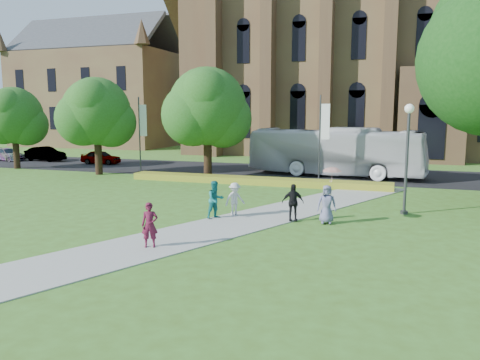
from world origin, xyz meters
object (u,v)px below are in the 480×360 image
(car_0, at_px, (101,157))
(car_2, at_px, (7,154))
(tour_coach, at_px, (335,152))
(pedestrian_0, at_px, (150,225))
(streetlamp, at_px, (407,145))
(car_1, at_px, (45,154))

(car_0, xyz_separation_m, car_2, (-10.80, -0.28, -0.02))
(tour_coach, bearing_deg, pedestrian_0, 177.80)
(pedestrian_0, bearing_deg, car_2, 119.09)
(pedestrian_0, bearing_deg, streetlamp, 22.59)
(car_2, relative_size, pedestrian_0, 2.58)
(streetlamp, height_order, tour_coach, streetlamp)
(tour_coach, height_order, car_0, tour_coach)
(streetlamp, relative_size, tour_coach, 0.40)
(tour_coach, height_order, car_1, tour_coach)
(car_1, xyz_separation_m, car_2, (-3.94, -0.84, -0.09))
(car_2, distance_m, pedestrian_0, 36.38)
(car_1, bearing_deg, tour_coach, -88.22)
(car_2, bearing_deg, tour_coach, -82.18)
(streetlamp, bearing_deg, car_1, 156.93)
(car_0, height_order, pedestrian_0, pedestrian_0)
(car_2, bearing_deg, car_1, -68.34)
(tour_coach, bearing_deg, car_0, 94.71)
(streetlamp, xyz_separation_m, car_0, (-26.66, 13.71, -2.64))
(streetlamp, bearing_deg, tour_coach, 111.47)
(tour_coach, distance_m, car_0, 21.84)
(car_0, height_order, car_2, car_0)
(streetlamp, distance_m, pedestrian_0, 12.75)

